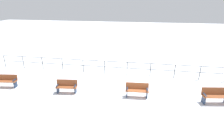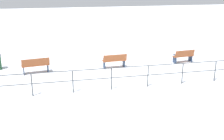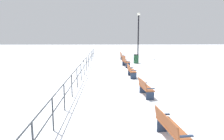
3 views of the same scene
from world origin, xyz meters
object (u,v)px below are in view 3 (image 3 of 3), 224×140
(bench_third, at_px, (131,71))
(trash_bin, at_px, (136,59))
(bench_fourth, at_px, (125,62))
(bench_nearest, at_px, (170,128))
(bench_fifth, at_px, (122,56))
(lamppost_middle, at_px, (138,28))
(bench_second, at_px, (145,88))

(bench_third, bearing_deg, trash_bin, 76.63)
(bench_fourth, bearing_deg, bench_third, -97.97)
(bench_nearest, distance_m, trash_bin, 16.11)
(bench_third, relative_size, bench_fourth, 0.92)
(bench_fifth, bearing_deg, lamppost_middle, 48.21)
(bench_fourth, height_order, bench_fifth, bench_fourth)
(bench_second, height_order, trash_bin, trash_bin)
(bench_nearest, xyz_separation_m, trash_bin, (1.12, 16.07, -0.02))
(bench_second, distance_m, bench_fifth, 13.80)
(bench_second, height_order, bench_fifth, bench_fifth)
(bench_nearest, bearing_deg, bench_third, 83.91)
(bench_fifth, distance_m, lamppost_middle, 4.56)
(bench_fourth, relative_size, trash_bin, 1.76)
(bench_nearest, bearing_deg, bench_fifth, 83.53)
(bench_second, distance_m, bench_fourth, 9.19)
(bench_nearest, relative_size, bench_fifth, 1.01)
(bench_second, distance_m, bench_third, 4.61)
(bench_nearest, xyz_separation_m, bench_third, (-0.13, 9.20, -0.00))
(bench_nearest, height_order, bench_third, bench_third)
(bench_fifth, bearing_deg, bench_fourth, -92.92)
(bench_second, height_order, lamppost_middle, lamppost_middle)
(bench_third, distance_m, lamppost_middle, 12.37)
(bench_second, bearing_deg, bench_fifth, 84.32)
(bench_fifth, height_order, lamppost_middle, lamppost_middle)
(bench_third, height_order, trash_bin, trash_bin)
(bench_third, distance_m, trash_bin, 6.98)
(bench_fifth, relative_size, lamppost_middle, 0.31)
(bench_third, relative_size, bench_fifth, 0.87)
(lamppost_middle, bearing_deg, bench_fourth, -106.50)
(bench_second, relative_size, bench_third, 0.97)
(bench_fourth, relative_size, lamppost_middle, 0.30)
(bench_fourth, bearing_deg, lamppost_middle, 65.15)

